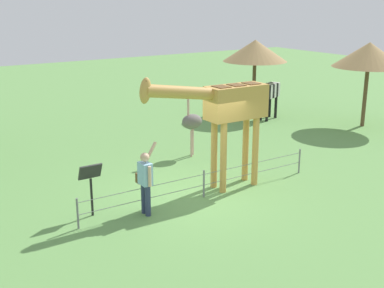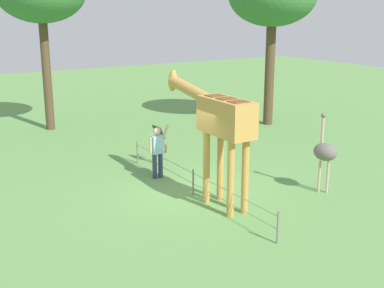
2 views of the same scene
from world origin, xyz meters
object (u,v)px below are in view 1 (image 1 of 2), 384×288
at_px(giraffe, 227,109).
at_px(ostrich, 192,122).
at_px(shade_hut_near, 255,51).
at_px(info_sign, 91,179).
at_px(zebra, 268,93).
at_px(shade_hut_far, 369,55).
at_px(visitor, 145,179).

distance_m(giraffe, ostrich, 3.29).
xyz_separation_m(ostrich, shade_hut_near, (-5.69, -3.63, 1.68)).
relative_size(ostrich, info_sign, 1.70).
bearing_deg(zebra, ostrich, 24.56).
xyz_separation_m(giraffe, info_sign, (3.82, -0.29, -1.31)).
bearing_deg(ostrich, zebra, -155.44).
bearing_deg(shade_hut_far, shade_hut_near, -59.38).
distance_m(visitor, ostrich, 4.87).
distance_m(zebra, shade_hut_far, 4.31).
relative_size(visitor, ostrich, 0.79).
relative_size(giraffe, shade_hut_far, 1.10).
relative_size(giraffe, info_sign, 2.86).
height_order(giraffe, info_sign, giraffe).
xyz_separation_m(ostrich, info_sign, (4.67, 2.70, -0.23)).
xyz_separation_m(zebra, info_sign, (10.26, 5.25, -0.21)).
xyz_separation_m(ostrich, shade_hut_far, (-8.11, 0.47, 1.73)).
relative_size(visitor, shade_hut_far, 0.52).
height_order(zebra, info_sign, zebra).
xyz_separation_m(zebra, shade_hut_near, (-0.10, -1.07, 1.69)).
distance_m(zebra, ostrich, 6.15).
bearing_deg(info_sign, ostrich, -149.97).
bearing_deg(giraffe, zebra, -139.26).
relative_size(giraffe, zebra, 2.10).
xyz_separation_m(visitor, shade_hut_near, (-9.22, -6.97, 1.95)).
bearing_deg(ostrich, giraffe, 74.22).
bearing_deg(shade_hut_far, visitor, 13.86).
bearing_deg(giraffe, ostrich, -105.78).
bearing_deg(zebra, visitor, 32.89).
relative_size(visitor, zebra, 0.98).
bearing_deg(shade_hut_near, info_sign, 31.42).
relative_size(shade_hut_near, info_sign, 2.53).
distance_m(ostrich, info_sign, 5.40).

